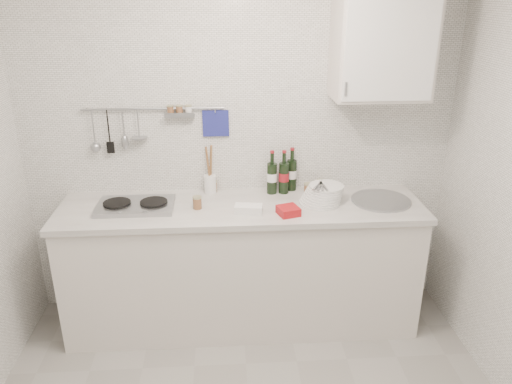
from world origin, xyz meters
TOP-DOWN VIEW (x-y plane):
  - back_wall at (0.00, 1.40)m, footprint 3.00×0.02m
  - counter at (0.01, 1.10)m, footprint 2.44×0.64m
  - wall_rail at (-0.60, 1.37)m, footprint 0.98×0.09m
  - wall_cabinet at (0.90, 1.22)m, footprint 0.60×0.38m
  - plate_stack_hob at (-0.76, 1.13)m, footprint 0.27×0.27m
  - plate_stack_sink at (0.55, 1.11)m, footprint 0.30×0.29m
  - wine_bottles at (0.30, 1.32)m, footprint 0.22×0.13m
  - butter_dish at (0.04, 0.97)m, footprint 0.19×0.11m
  - strawberry_punnet at (0.29, 0.93)m, footprint 0.16×0.16m
  - utensil_crock at (-0.21, 1.34)m, footprint 0.09×0.09m
  - jar_a at (-0.19, 1.35)m, footprint 0.06×0.06m
  - jar_b at (0.58, 1.35)m, footprint 0.06×0.06m
  - jar_c at (0.48, 1.25)m, footprint 0.07×0.07m
  - jar_d at (-0.29, 1.06)m, footprint 0.06×0.06m

SIDE VIEW (x-z plane):
  - counter at x=0.01m, z-range -0.05..0.92m
  - plate_stack_hob at x=-0.76m, z-range 0.92..0.95m
  - strawberry_punnet at x=0.29m, z-range 0.92..0.97m
  - butter_dish at x=0.04m, z-range 0.92..0.97m
  - jar_b at x=0.58m, z-range 0.92..0.99m
  - jar_c at x=0.48m, z-range 0.92..1.00m
  - jar_d at x=-0.29m, z-range 0.92..1.00m
  - jar_a at x=-0.19m, z-range 0.92..1.01m
  - plate_stack_sink at x=0.55m, z-range 0.91..1.04m
  - utensil_crock at x=-0.21m, z-range 0.83..1.18m
  - wine_bottles at x=0.30m, z-range 0.92..1.23m
  - back_wall at x=0.00m, z-range 0.00..2.50m
  - wall_rail at x=-0.60m, z-range 1.26..1.60m
  - wall_cabinet at x=0.90m, z-range 1.60..2.30m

